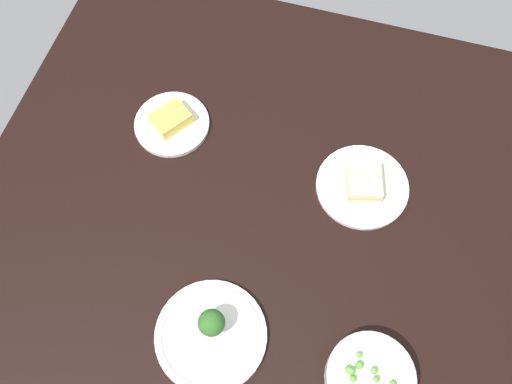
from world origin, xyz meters
TOP-DOWN VIEW (x-y plane):
  - dining_table at (0.00, 0.00)cm, footprint 119.64×110.06cm
  - plate_broccoli at (-0.27, 30.56)cm, footprint 21.45×21.45cm
  - bowl_peas at (-30.27, 30.21)cm, footprint 16.19×16.19cm
  - plate_cheese at (23.37, -11.77)cm, footprint 17.04×17.04cm
  - plate_sandwich at (-21.44, -8.32)cm, footprint 19.95×19.95cm

SIDE VIEW (x-z plane):
  - dining_table at x=0.00cm, z-range 0.00..4.00cm
  - plate_sandwich at x=-21.44cm, z-range 3.03..7.27cm
  - plate_cheese at x=23.37cm, z-range 3.08..7.39cm
  - plate_broccoli at x=-0.27cm, z-range 1.59..9.73cm
  - bowl_peas at x=-30.27cm, z-range 3.64..9.44cm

